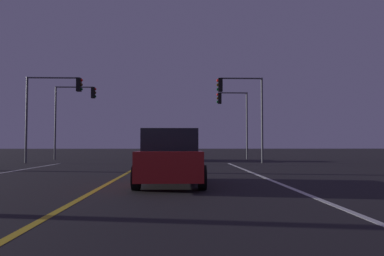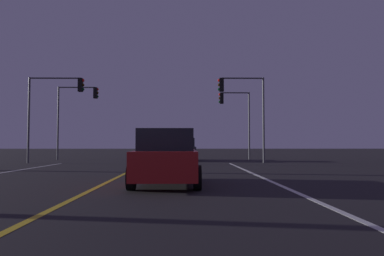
{
  "view_description": "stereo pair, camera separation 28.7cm",
  "coord_description": "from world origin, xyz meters",
  "px_view_note": "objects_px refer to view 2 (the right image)",
  "views": [
    {
      "loc": [
        2.29,
        1.87,
        1.26
      ],
      "look_at": [
        2.91,
        20.67,
        2.09
      ],
      "focal_mm": 33.95,
      "sensor_mm": 36.0,
      "label": 1
    },
    {
      "loc": [
        2.57,
        1.87,
        1.26
      ],
      "look_at": [
        2.91,
        20.67,
        2.09
      ],
      "focal_mm": 33.95,
      "sensor_mm": 36.0,
      "label": 2
    }
  ],
  "objects_px": {
    "traffic_light_near_left": "(55,99)",
    "traffic_light_far_left": "(77,106)",
    "car_lead_same_lane": "(167,158)",
    "traffic_light_far_right": "(235,110)",
    "traffic_light_near_right": "(242,100)",
    "car_ahead_far": "(184,150)"
  },
  "relations": [
    {
      "from": "traffic_light_near_left",
      "to": "traffic_light_far_left",
      "type": "distance_m",
      "value": 5.51
    },
    {
      "from": "car_lead_same_lane",
      "to": "traffic_light_far_right",
      "type": "relative_size",
      "value": 0.78
    },
    {
      "from": "traffic_light_near_left",
      "to": "traffic_light_near_right",
      "type": "bearing_deg",
      "value": 0.0
    },
    {
      "from": "traffic_light_near_left",
      "to": "traffic_light_far_right",
      "type": "height_order",
      "value": "traffic_light_near_left"
    },
    {
      "from": "car_ahead_far",
      "to": "traffic_light_far_left",
      "type": "distance_m",
      "value": 9.61
    },
    {
      "from": "traffic_light_far_left",
      "to": "traffic_light_near_right",
      "type": "bearing_deg",
      "value": -23.53
    },
    {
      "from": "traffic_light_near_left",
      "to": "car_lead_same_lane",
      "type": "bearing_deg",
      "value": -57.87
    },
    {
      "from": "car_lead_same_lane",
      "to": "traffic_light_near_right",
      "type": "height_order",
      "value": "traffic_light_near_right"
    },
    {
      "from": "traffic_light_near_right",
      "to": "traffic_light_far_right",
      "type": "relative_size",
      "value": 1.04
    },
    {
      "from": "traffic_light_far_right",
      "to": "traffic_light_far_left",
      "type": "height_order",
      "value": "traffic_light_far_left"
    },
    {
      "from": "car_ahead_far",
      "to": "traffic_light_near_left",
      "type": "bearing_deg",
      "value": 112.58
    },
    {
      "from": "traffic_light_near_right",
      "to": "car_lead_same_lane",
      "type": "bearing_deg",
      "value": 71.23
    },
    {
      "from": "car_lead_same_lane",
      "to": "traffic_light_far_left",
      "type": "distance_m",
      "value": 20.42
    },
    {
      "from": "traffic_light_far_left",
      "to": "traffic_light_far_right",
      "type": "bearing_deg",
      "value": 0.0
    },
    {
      "from": "car_ahead_far",
      "to": "traffic_light_far_right",
      "type": "bearing_deg",
      "value": -64.8
    },
    {
      "from": "car_lead_same_lane",
      "to": "traffic_light_far_right",
      "type": "distance_m",
      "value": 19.17
    },
    {
      "from": "car_lead_same_lane",
      "to": "traffic_light_near_right",
      "type": "distance_m",
      "value": 13.97
    },
    {
      "from": "car_ahead_far",
      "to": "traffic_light_near_right",
      "type": "xyz_separation_m",
      "value": [
        3.92,
        -3.53,
        3.41
      ]
    },
    {
      "from": "traffic_light_near_left",
      "to": "traffic_light_far_left",
      "type": "xyz_separation_m",
      "value": [
        -0.22,
        5.5,
        0.15
      ]
    },
    {
      "from": "traffic_light_far_right",
      "to": "traffic_light_far_left",
      "type": "bearing_deg",
      "value": 0.0
    },
    {
      "from": "car_lead_same_lane",
      "to": "traffic_light_far_right",
      "type": "xyz_separation_m",
      "value": [
        4.62,
        18.32,
        3.24
      ]
    },
    {
      "from": "car_ahead_far",
      "to": "traffic_light_far_left",
      "type": "relative_size",
      "value": 0.73
    }
  ]
}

